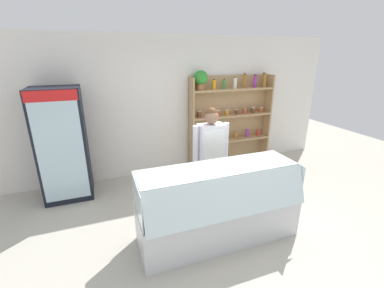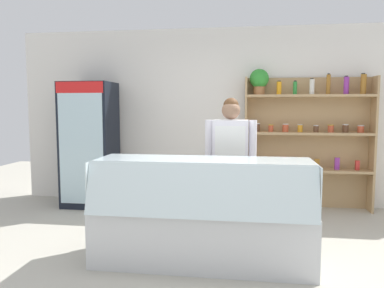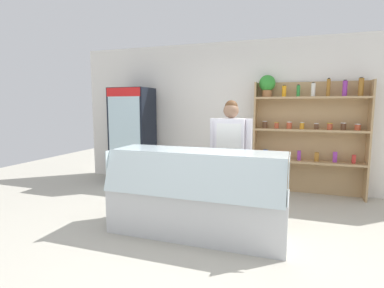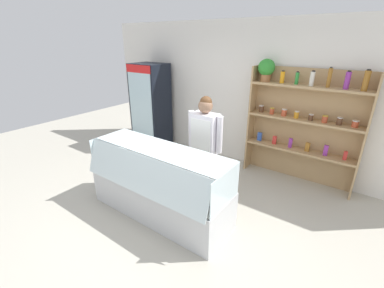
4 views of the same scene
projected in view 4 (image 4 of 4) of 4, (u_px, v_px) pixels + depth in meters
ground_plane at (172, 218)px, 3.64m from camera, size 12.00×12.00×0.00m
back_wall at (249, 96)px, 4.88m from camera, size 6.80×0.10×2.70m
drinks_fridge at (151, 106)px, 5.85m from camera, size 0.74×0.62×1.87m
shelving_unit at (299, 116)px, 4.28m from camera, size 1.82×0.29×2.05m
deli_display_case at (160, 194)px, 3.64m from camera, size 2.08×0.75×1.01m
shop_clerk at (205, 140)px, 3.86m from camera, size 0.59×0.25×1.61m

